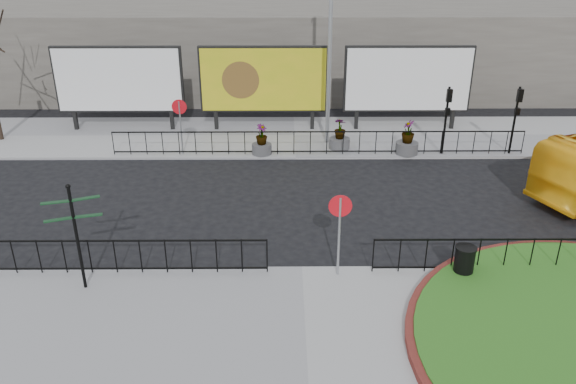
{
  "coord_description": "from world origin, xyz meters",
  "views": [
    {
      "loc": [
        -0.51,
        -13.98,
        8.84
      ],
      "look_at": [
        -0.39,
        1.96,
        1.62
      ],
      "focal_mm": 35.0,
      "sensor_mm": 36.0,
      "label": 1
    }
  ],
  "objects_px": {
    "litter_bin": "(464,262)",
    "planter_c": "(407,142)",
    "fingerpost_sign": "(75,227)",
    "lamp_post": "(330,39)",
    "billboard_mid": "(264,80)",
    "planter_b": "(340,138)",
    "planter_a": "(262,143)"
  },
  "relations": [
    {
      "from": "planter_b",
      "to": "planter_c",
      "type": "bearing_deg",
      "value": -13.06
    },
    {
      "from": "litter_bin",
      "to": "planter_b",
      "type": "distance_m",
      "value": 10.97
    },
    {
      "from": "lamp_post",
      "to": "planter_a",
      "type": "relative_size",
      "value": 6.82
    },
    {
      "from": "planter_a",
      "to": "planter_b",
      "type": "distance_m",
      "value": 3.57
    },
    {
      "from": "planter_b",
      "to": "planter_c",
      "type": "xyz_separation_m",
      "value": [
        2.92,
        -0.68,
        0.04
      ]
    },
    {
      "from": "litter_bin",
      "to": "planter_a",
      "type": "xyz_separation_m",
      "value": [
        -6.0,
        10.0,
        0.0
      ]
    },
    {
      "from": "planter_b",
      "to": "litter_bin",
      "type": "bearing_deg",
      "value": -76.82
    },
    {
      "from": "planter_a",
      "to": "fingerpost_sign",
      "type": "bearing_deg",
      "value": -113.27
    },
    {
      "from": "lamp_post",
      "to": "billboard_mid",
      "type": "bearing_deg",
      "value": 146.75
    },
    {
      "from": "planter_b",
      "to": "planter_c",
      "type": "relative_size",
      "value": 0.93
    },
    {
      "from": "planter_a",
      "to": "planter_b",
      "type": "height_order",
      "value": "planter_b"
    },
    {
      "from": "fingerpost_sign",
      "to": "planter_a",
      "type": "height_order",
      "value": "fingerpost_sign"
    },
    {
      "from": "billboard_mid",
      "to": "planter_c",
      "type": "height_order",
      "value": "billboard_mid"
    },
    {
      "from": "fingerpost_sign",
      "to": "planter_c",
      "type": "xyz_separation_m",
      "value": [
        10.89,
        10.4,
        -1.31
      ]
    },
    {
      "from": "litter_bin",
      "to": "planter_b",
      "type": "bearing_deg",
      "value": 103.18
    },
    {
      "from": "billboard_mid",
      "to": "litter_bin",
      "type": "bearing_deg",
      "value": -66.15
    },
    {
      "from": "lamp_post",
      "to": "planter_c",
      "type": "height_order",
      "value": "lamp_post"
    },
    {
      "from": "fingerpost_sign",
      "to": "planter_b",
      "type": "xyz_separation_m",
      "value": [
        7.97,
        11.08,
        -1.35
      ]
    },
    {
      "from": "billboard_mid",
      "to": "planter_a",
      "type": "distance_m",
      "value": 4.09
    },
    {
      "from": "lamp_post",
      "to": "fingerpost_sign",
      "type": "height_order",
      "value": "lamp_post"
    },
    {
      "from": "planter_c",
      "to": "fingerpost_sign",
      "type": "bearing_deg",
      "value": -136.33
    },
    {
      "from": "fingerpost_sign",
      "to": "planter_a",
      "type": "bearing_deg",
      "value": 52.17
    },
    {
      "from": "billboard_mid",
      "to": "planter_b",
      "type": "bearing_deg",
      "value": -39.59
    },
    {
      "from": "litter_bin",
      "to": "planter_c",
      "type": "height_order",
      "value": "planter_c"
    },
    {
      "from": "planter_a",
      "to": "planter_c",
      "type": "xyz_separation_m",
      "value": [
        6.42,
        0.0,
        0.06
      ]
    },
    {
      "from": "billboard_mid",
      "to": "litter_bin",
      "type": "distance_m",
      "value": 14.97
    },
    {
      "from": "fingerpost_sign",
      "to": "planter_c",
      "type": "height_order",
      "value": "fingerpost_sign"
    },
    {
      "from": "fingerpost_sign",
      "to": "billboard_mid",
      "type": "bearing_deg",
      "value": 57.69
    },
    {
      "from": "billboard_mid",
      "to": "planter_b",
      "type": "xyz_separation_m",
      "value": [
        3.5,
        -2.89,
        -1.97
      ]
    },
    {
      "from": "lamp_post",
      "to": "fingerpost_sign",
      "type": "bearing_deg",
      "value": -121.94
    },
    {
      "from": "litter_bin",
      "to": "fingerpost_sign",
      "type": "bearing_deg",
      "value": -177.82
    },
    {
      "from": "planter_a",
      "to": "billboard_mid",
      "type": "bearing_deg",
      "value": 90.0
    }
  ]
}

